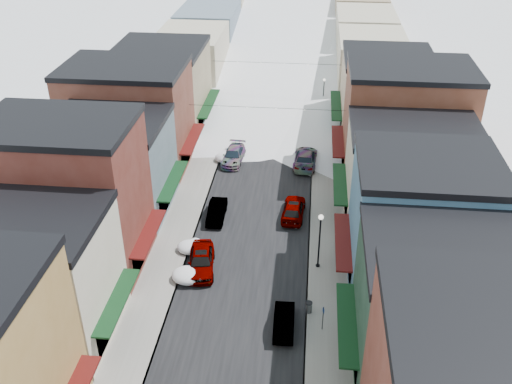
% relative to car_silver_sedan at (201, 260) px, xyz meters
% --- Properties ---
extents(road, '(10.00, 160.00, 0.01)m').
position_rel_car_silver_sedan_xyz_m(road, '(3.50, 39.53, -0.86)').
color(road, black).
rests_on(road, ground).
extents(sidewalk_left, '(3.20, 160.00, 0.15)m').
position_rel_car_silver_sedan_xyz_m(sidewalk_left, '(-3.10, 39.53, -0.79)').
color(sidewalk_left, gray).
rests_on(sidewalk_left, ground).
extents(sidewalk_right, '(3.20, 160.00, 0.15)m').
position_rel_car_silver_sedan_xyz_m(sidewalk_right, '(10.10, 39.53, -0.79)').
color(sidewalk_right, gray).
rests_on(sidewalk_right, ground).
extents(curb_left, '(0.10, 160.00, 0.15)m').
position_rel_car_silver_sedan_xyz_m(curb_left, '(-1.55, 39.53, -0.79)').
color(curb_left, slate).
rests_on(curb_left, ground).
extents(curb_right, '(0.10, 160.00, 0.15)m').
position_rel_car_silver_sedan_xyz_m(curb_right, '(8.55, 39.53, -0.79)').
color(curb_right, slate).
rests_on(curb_right, ground).
extents(bldg_l_cream, '(11.30, 8.20, 9.50)m').
position_rel_car_silver_sedan_xyz_m(bldg_l_cream, '(-9.69, -7.97, 3.90)').
color(bldg_l_cream, beige).
rests_on(bldg_l_cream, ground).
extents(bldg_l_brick_near, '(12.30, 8.20, 12.50)m').
position_rel_car_silver_sedan_xyz_m(bldg_l_brick_near, '(-10.19, 0.03, 5.40)').
color(bldg_l_brick_near, maroon).
rests_on(bldg_l_brick_near, ground).
extents(bldg_l_grayblue, '(11.30, 9.20, 9.00)m').
position_rel_car_silver_sedan_xyz_m(bldg_l_grayblue, '(-9.69, 8.53, 3.65)').
color(bldg_l_grayblue, slate).
rests_on(bldg_l_grayblue, ground).
extents(bldg_l_brick_far, '(13.30, 9.20, 11.00)m').
position_rel_car_silver_sedan_xyz_m(bldg_l_brick_far, '(-10.69, 17.53, 4.65)').
color(bldg_l_brick_far, brown).
rests_on(bldg_l_brick_far, ground).
extents(bldg_l_tan, '(11.30, 11.20, 10.00)m').
position_rel_car_silver_sedan_xyz_m(bldg_l_tan, '(-9.69, 27.53, 4.15)').
color(bldg_l_tan, '#968563').
rests_on(bldg_l_tan, ground).
extents(bldg_r_green, '(11.30, 9.20, 9.50)m').
position_rel_car_silver_sedan_xyz_m(bldg_r_green, '(16.69, -8.47, 3.90)').
color(bldg_r_green, '#1C3B2A').
rests_on(bldg_r_green, ground).
extents(bldg_r_blue, '(11.30, 9.20, 10.50)m').
position_rel_car_silver_sedan_xyz_m(bldg_r_blue, '(16.69, 0.53, 4.40)').
color(bldg_r_blue, teal).
rests_on(bldg_r_blue, ground).
extents(bldg_r_cream, '(12.30, 9.20, 9.00)m').
position_rel_car_silver_sedan_xyz_m(bldg_r_cream, '(17.19, 9.53, 3.65)').
color(bldg_r_cream, beige).
rests_on(bldg_r_cream, ground).
extents(bldg_r_brick_far, '(13.30, 9.20, 11.50)m').
position_rel_car_silver_sedan_xyz_m(bldg_r_brick_far, '(17.69, 18.53, 4.90)').
color(bldg_r_brick_far, brown).
rests_on(bldg_r_brick_far, ground).
extents(bldg_r_tan, '(11.30, 11.20, 9.50)m').
position_rel_car_silver_sedan_xyz_m(bldg_r_tan, '(16.69, 28.53, 3.90)').
color(bldg_r_tan, tan).
rests_on(bldg_r_tan, ground).
extents(distant_blocks, '(34.00, 55.00, 8.00)m').
position_rel_car_silver_sedan_xyz_m(distant_blocks, '(3.50, 62.53, 3.14)').
color(distant_blocks, gray).
rests_on(distant_blocks, ground).
extents(overhead_cables, '(16.40, 15.04, 0.04)m').
position_rel_car_silver_sedan_xyz_m(overhead_cables, '(3.50, 27.03, 5.34)').
color(overhead_cables, black).
rests_on(overhead_cables, ground).
extents(car_silver_sedan, '(2.71, 5.29, 1.72)m').
position_rel_car_silver_sedan_xyz_m(car_silver_sedan, '(0.00, 0.00, 0.00)').
color(car_silver_sedan, gray).
rests_on(car_silver_sedan, ground).
extents(car_dark_hatch, '(1.58, 4.32, 1.41)m').
position_rel_car_silver_sedan_xyz_m(car_dark_hatch, '(0.00, 7.59, -0.15)').
color(car_dark_hatch, black).
rests_on(car_dark_hatch, ground).
extents(car_silver_wagon, '(2.40, 5.26, 1.49)m').
position_rel_car_silver_sedan_xyz_m(car_silver_wagon, '(0.00, 18.93, -0.12)').
color(car_silver_wagon, '#A5A7AE').
rests_on(car_silver_wagon, ground).
extents(car_green_sedan, '(1.53, 4.16, 1.36)m').
position_rel_car_silver_sedan_xyz_m(car_green_sedan, '(7.00, -5.99, -0.18)').
color(car_green_sedan, black).
rests_on(car_green_sedan, ground).
extents(car_gray_suv, '(2.27, 5.01, 1.67)m').
position_rel_car_silver_sedan_xyz_m(car_gray_suv, '(7.00, 8.59, -0.03)').
color(car_gray_suv, gray).
rests_on(car_gray_suv, ground).
extents(car_black_sedan, '(2.67, 5.97, 1.70)m').
position_rel_car_silver_sedan_xyz_m(car_black_sedan, '(7.80, 18.95, -0.01)').
color(car_black_sedan, black).
rests_on(car_black_sedan, ground).
extents(car_lane_silver, '(1.98, 4.50, 1.51)m').
position_rel_car_silver_sedan_xyz_m(car_lane_silver, '(1.60, 29.79, -0.11)').
color(car_lane_silver, '#989BA0').
rests_on(car_lane_silver, ground).
extents(car_lane_white, '(2.81, 5.18, 1.38)m').
position_rel_car_silver_sedan_xyz_m(car_lane_white, '(4.76, 45.65, -0.17)').
color(car_lane_white, white).
rests_on(car_lane_white, ground).
extents(parking_sign, '(0.12, 0.26, 2.02)m').
position_rel_car_silver_sedan_xyz_m(parking_sign, '(9.69, -6.00, 0.47)').
color(parking_sign, black).
rests_on(parking_sign, sidewalk_right).
extents(trash_can, '(0.52, 0.52, 0.88)m').
position_rel_car_silver_sedan_xyz_m(trash_can, '(8.70, -4.32, -0.26)').
color(trash_can, '#57595C').
rests_on(trash_can, sidewalk_right).
extents(streetlamp_near, '(0.41, 0.41, 4.93)m').
position_rel_car_silver_sedan_xyz_m(streetlamp_near, '(9.32, 1.15, 2.40)').
color(streetlamp_near, black).
rests_on(streetlamp_near, sidewalk_right).
extents(streetlamp_far, '(0.35, 0.35, 4.22)m').
position_rel_car_silver_sedan_xyz_m(streetlamp_far, '(9.65, 34.53, 1.95)').
color(streetlamp_far, black).
rests_on(streetlamp_far, sidewalk_right).
extents(snow_pile_near, '(2.54, 2.76, 1.07)m').
position_rel_car_silver_sedan_xyz_m(snow_pile_near, '(-0.78, -1.46, -0.35)').
color(snow_pile_near, white).
rests_on(snow_pile_near, ground).
extents(snow_pile_mid, '(2.19, 2.55, 0.93)m').
position_rel_car_silver_sedan_xyz_m(snow_pile_mid, '(-1.38, 2.32, -0.42)').
color(snow_pile_mid, white).
rests_on(snow_pile_mid, ground).
extents(snow_pile_far, '(2.41, 2.68, 1.02)m').
position_rel_car_silver_sedan_xyz_m(snow_pile_far, '(-0.79, 18.91, -0.37)').
color(snow_pile_far, white).
rests_on(snow_pile_far, ground).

